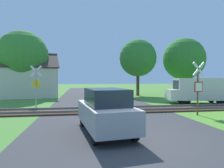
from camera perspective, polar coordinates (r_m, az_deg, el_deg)
ground_plane at (r=7.36m, az=5.71°, el=-15.65°), size 160.00×160.00×0.00m
road_asphalt at (r=9.24m, az=2.45°, el=-12.08°), size 8.24×80.00×0.01m
rail_track at (r=13.61m, az=-1.42°, el=-7.47°), size 60.00×2.60×0.22m
stop_sign_near at (r=12.88m, az=23.38°, el=-0.54°), size 0.87×0.21×3.19m
crossing_sign_far at (r=16.06m, az=-20.90°, el=0.15°), size 0.88×0.17×3.20m
house at (r=26.40m, az=-22.37°, el=0.77°), size 7.56×7.63×5.39m
tree_far at (r=30.18m, az=19.85°, el=6.73°), size 5.85×5.85×7.93m
tree_right at (r=26.38m, az=7.42°, el=7.35°), size 4.81×4.81×7.31m
tree_left at (r=25.65m, az=-24.16°, el=7.27°), size 5.86×5.86×7.77m
mail_truck at (r=19.14m, az=23.24°, el=-1.46°), size 5.13×2.58×2.24m
parked_car at (r=8.05m, az=-1.93°, el=-7.63°), size 2.15×4.18×1.78m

